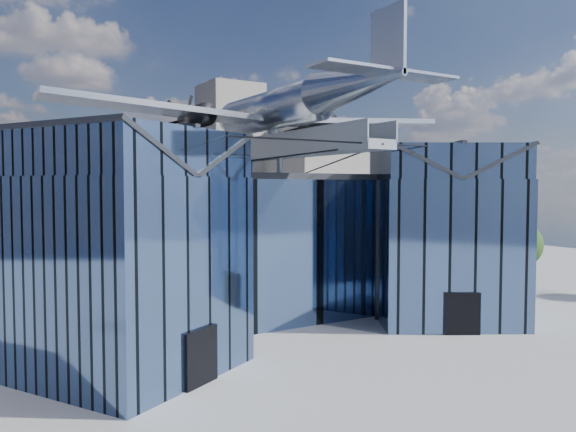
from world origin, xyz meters
TOP-DOWN VIEW (x-y plane):
  - ground_plane at (0.00, 0.00)m, footprint 120.00×120.00m
  - museum at (0.00, 5.82)m, footprint 32.88×24.50m
  - bg_towers at (1.45, 50.49)m, footprint 77.00×24.50m
  - tree_side_e at (23.01, 2.49)m, footprint 4.95×4.95m

SIDE VIEW (x-z plane):
  - ground_plane at x=0.00m, z-range 0.00..0.00m
  - tree_side_e at x=23.01m, z-range 1.07..7.15m
  - museum at x=0.00m, z-range -3.26..14.34m
  - bg_towers at x=1.45m, z-range -2.99..23.01m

